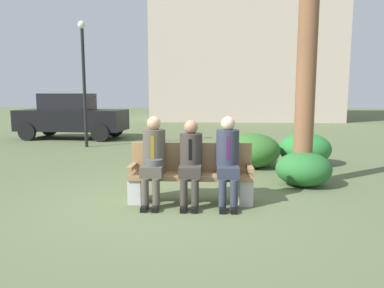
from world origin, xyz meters
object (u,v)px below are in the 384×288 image
at_px(park_bench, 191,175).
at_px(seated_man_left, 153,156).
at_px(building_backdrop, 243,11).
at_px(shrub_near_bench, 305,149).
at_px(shrub_mid_lawn, 252,150).
at_px(parked_car_near, 71,116).
at_px(street_lamp, 84,72).
at_px(seated_man_right, 228,156).
at_px(shrub_far_lawn, 303,169).
at_px(seated_man_middle, 191,158).

height_order(park_bench, seated_man_left, seated_man_left).
bearing_deg(building_backdrop, shrub_near_bench, -89.43).
bearing_deg(shrub_mid_lawn, shrub_near_bench, 16.18).
height_order(parked_car_near, street_lamp, street_lamp).
bearing_deg(seated_man_right, street_lamp, 126.15).
relative_size(shrub_far_lawn, street_lamp, 0.26).
bearing_deg(building_backdrop, seated_man_right, -95.18).
xyz_separation_m(shrub_mid_lawn, building_backdrop, (1.10, 16.78, 6.78)).
relative_size(seated_man_left, shrub_near_bench, 1.09).
relative_size(seated_man_left, building_backdrop, 0.09).
bearing_deg(shrub_mid_lawn, seated_man_left, -122.35).
height_order(seated_man_left, shrub_mid_lawn, seated_man_left).
xyz_separation_m(shrub_near_bench, building_backdrop, (-0.16, 16.42, 6.79)).
distance_m(street_lamp, building_backdrop, 15.84).
bearing_deg(shrub_mid_lawn, seated_man_middle, -113.57).
bearing_deg(park_bench, shrub_far_lawn, 28.44).
height_order(shrub_far_lawn, building_backdrop, building_backdrop).
bearing_deg(seated_man_right, building_backdrop, 84.82).
xyz_separation_m(shrub_mid_lawn, shrub_far_lawn, (0.74, -1.63, -0.08)).
height_order(seated_man_middle, building_backdrop, building_backdrop).
distance_m(seated_man_middle, building_backdrop, 20.77).
xyz_separation_m(seated_man_middle, building_backdrop, (2.33, 19.60, 6.46)).
height_order(seated_man_left, building_backdrop, building_backdrop).
xyz_separation_m(shrub_near_bench, shrub_far_lawn, (-0.52, -1.99, -0.07)).
relative_size(park_bench, seated_man_middle, 1.48).
xyz_separation_m(seated_man_left, shrub_far_lawn, (2.52, 1.20, -0.42)).
distance_m(park_bench, building_backdrop, 20.74).
height_order(seated_man_middle, shrub_near_bench, seated_man_middle).
height_order(shrub_near_bench, parked_car_near, parked_car_near).
height_order(seated_man_right, building_backdrop, building_backdrop).
distance_m(seated_man_middle, seated_man_right, 0.55).
bearing_deg(seated_man_middle, parked_car_near, 122.25).
distance_m(seated_man_middle, shrub_mid_lawn, 3.10).
relative_size(seated_man_left, parked_car_near, 0.33).
relative_size(park_bench, parked_car_near, 0.47).
distance_m(seated_man_right, street_lamp, 7.30).
distance_m(shrub_mid_lawn, street_lamp, 6.02).
height_order(street_lamp, building_backdrop, building_backdrop).
bearing_deg(park_bench, seated_man_right, -12.50).
distance_m(park_bench, shrub_near_bench, 3.95).
bearing_deg(seated_man_right, parked_car_near, 125.06).
relative_size(park_bench, street_lamp, 0.48).
bearing_deg(shrub_mid_lawn, building_backdrop, 86.26).
bearing_deg(shrub_near_bench, shrub_mid_lawn, -163.82).
relative_size(seated_man_left, seated_man_right, 1.00).
bearing_deg(park_bench, building_backdrop, 83.17).
distance_m(parked_car_near, street_lamp, 2.85).
relative_size(seated_man_right, building_backdrop, 0.09).
height_order(shrub_far_lawn, street_lamp, street_lamp).
relative_size(seated_man_left, street_lamp, 0.34).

